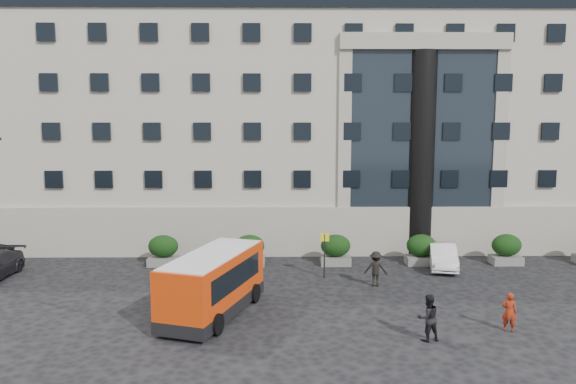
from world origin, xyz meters
name	(u,v)px	position (x,y,z in m)	size (l,w,h in m)	color
ground	(215,309)	(0.00, 0.00, 0.00)	(120.00, 120.00, 0.00)	black
civic_building	(315,116)	(6.00, 22.00, 9.00)	(44.00, 24.00, 18.00)	#A7A293
entrance_column	(420,155)	(12.00, 10.30, 6.50)	(1.80, 1.80, 13.00)	black
apartment_far	(9,98)	(-27.00, 38.00, 11.00)	(13.00, 13.00, 22.00)	brown
hedge_a	(163,250)	(-4.00, 7.80, 0.93)	(1.80, 1.26, 1.84)	#605F5D
hedge_b	(250,250)	(1.20, 7.80, 0.93)	(1.80, 1.26, 1.84)	#605F5D
hedge_c	(336,250)	(6.40, 7.80, 0.93)	(1.80, 1.26, 1.84)	#605F5D
hedge_d	(421,249)	(11.60, 7.80, 0.93)	(1.80, 1.26, 1.84)	#605F5D
hedge_e	(506,249)	(16.80, 7.80, 0.93)	(1.80, 1.26, 1.84)	#605F5D
bus_stop_sign	(324,247)	(5.50, 5.00, 1.73)	(0.50, 0.08, 2.52)	#262628
minibus	(213,281)	(0.03, -0.80, 1.56)	(4.37, 7.17, 2.83)	red
red_truck	(7,224)	(-16.07, 13.45, 1.44)	(3.23, 5.56, 2.82)	maroon
parked_car_d	(9,238)	(-15.28, 11.97, 0.78)	(2.59, 5.62, 1.56)	black
white_taxi	(443,256)	(12.69, 7.00, 0.71)	(1.50, 4.29, 1.41)	silver
pedestrian_a	(509,312)	(12.59, -2.96, 0.83)	(0.61, 0.40, 1.67)	maroon
pedestrian_b	(428,318)	(8.94, -3.89, 0.95)	(0.93, 0.72, 1.91)	black
pedestrian_c	(376,269)	(8.10, 3.44, 0.93)	(1.21, 0.69, 1.87)	black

